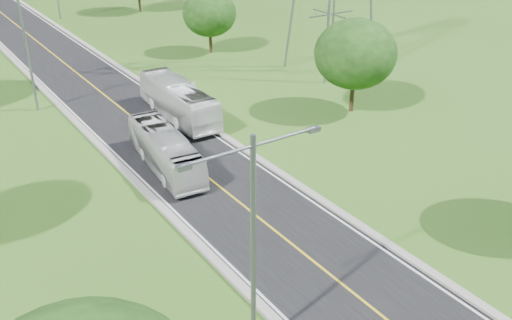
% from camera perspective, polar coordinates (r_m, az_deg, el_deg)
% --- Properties ---
extents(ground, '(260.00, 260.00, 0.00)m').
position_cam_1_polar(ground, '(67.31, -19.36, 9.70)').
color(ground, '#2E5217').
rests_on(ground, ground).
extents(road, '(8.00, 150.00, 0.06)m').
position_cam_1_polar(road, '(72.93, -20.72, 10.76)').
color(road, black).
rests_on(road, ground).
extents(curb_left, '(0.50, 150.00, 0.22)m').
position_cam_1_polar(curb_left, '(72.11, -24.00, 10.07)').
color(curb_left, gray).
rests_on(curb_left, ground).
extents(curb_right, '(0.50, 150.00, 0.22)m').
position_cam_1_polar(curb_right, '(73.96, -17.53, 11.51)').
color(curb_right, gray).
rests_on(curb_right, ground).
extents(speed_limit_sign, '(0.55, 0.09, 2.40)m').
position_cam_1_polar(speed_limit_sign, '(48.83, -6.35, 6.90)').
color(speed_limit_sign, slate).
rests_on(speed_limit_sign, ground).
extents(streetlight_near_left, '(5.90, 0.25, 10.00)m').
position_cam_1_polar(streetlight_near_left, '(21.58, -0.28, -7.38)').
color(streetlight_near_left, slate).
rests_on(streetlight_near_left, ground).
extents(streetlight_mid_left, '(5.90, 0.25, 10.00)m').
position_cam_1_polar(streetlight_mid_left, '(50.35, -22.06, 10.93)').
color(streetlight_mid_left, slate).
rests_on(streetlight_mid_left, ground).
extents(tree_rb, '(6.72, 6.72, 7.82)m').
position_cam_1_polar(tree_rb, '(47.64, 9.90, 10.41)').
color(tree_rb, black).
rests_on(tree_rb, ground).
extents(tree_rc, '(5.88, 5.88, 6.84)m').
position_cam_1_polar(tree_rc, '(64.44, -4.67, 14.38)').
color(tree_rc, black).
rests_on(tree_rc, ground).
extents(bus_outbound, '(2.99, 10.89, 3.00)m').
position_cam_1_polar(bus_outbound, '(46.95, -7.78, 5.95)').
color(bus_outbound, silver).
rests_on(bus_outbound, road).
extents(bus_inbound, '(3.25, 9.75, 2.66)m').
position_cam_1_polar(bus_inbound, '(38.83, -9.06, 0.99)').
color(bus_inbound, silver).
rests_on(bus_inbound, road).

